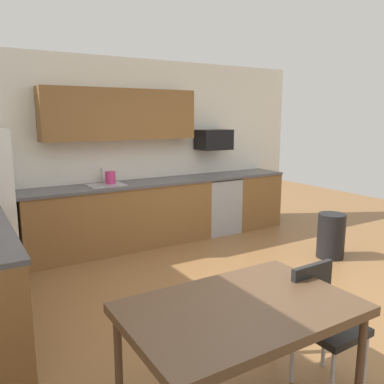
{
  "coord_description": "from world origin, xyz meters",
  "views": [
    {
      "loc": [
        -2.35,
        -2.88,
        1.87
      ],
      "look_at": [
        0.0,
        1.0,
        1.0
      ],
      "focal_mm": 36.83,
      "sensor_mm": 36.0,
      "label": 1
    }
  ],
  "objects": [
    {
      "name": "oven_range",
      "position": [
        1.26,
        2.3,
        0.46
      ],
      "size": [
        0.6,
        0.6,
        0.91
      ],
      "color": "#999BA0",
      "rests_on": "ground"
    },
    {
      "name": "trash_bin",
      "position": [
        1.87,
        0.49,
        0.3
      ],
      "size": [
        0.36,
        0.36,
        0.6
      ],
      "primitive_type": "cylinder",
      "color": "black",
      "rests_on": "ground"
    },
    {
      "name": "kettle",
      "position": [
        -0.52,
        2.35,
        1.02
      ],
      "size": [
        0.14,
        0.14,
        0.2
      ],
      "primitive_type": "cylinder",
      "color": "#CC3372",
      "rests_on": "countertop_back"
    },
    {
      "name": "cabinet_run_back_right",
      "position": [
        1.98,
        2.3,
        0.45
      ],
      "size": [
        0.84,
        0.6,
        0.9
      ],
      "primitive_type": "cube",
      "color": "brown",
      "rests_on": "ground"
    },
    {
      "name": "chair_near_table",
      "position": [
        -0.26,
        -1.19,
        0.5
      ],
      "size": [
        0.41,
        0.41,
        0.85
      ],
      "color": "black",
      "rests_on": "ground"
    },
    {
      "name": "upper_cabinets_back",
      "position": [
        -0.3,
        2.43,
        1.9
      ],
      "size": [
        2.2,
        0.34,
        0.7
      ],
      "primitive_type": "cube",
      "color": "brown"
    },
    {
      "name": "sink_basin",
      "position": [
        -0.6,
        2.3,
        0.88
      ],
      "size": [
        0.48,
        0.4,
        0.14
      ],
      "primitive_type": "cube",
      "color": "#A5A8AD",
      "rests_on": "countertop_back"
    },
    {
      "name": "dining_table",
      "position": [
        -0.96,
        -1.16,
        0.7
      ],
      "size": [
        1.4,
        0.9,
        0.76
      ],
      "color": "brown",
      "rests_on": "ground"
    },
    {
      "name": "sink_faucet",
      "position": [
        -0.6,
        2.48,
        1.04
      ],
      "size": [
        0.02,
        0.02,
        0.24
      ],
      "primitive_type": "cylinder",
      "color": "#B2B5BA",
      "rests_on": "countertop_back"
    },
    {
      "name": "ground_plane",
      "position": [
        0.0,
        0.0,
        0.0
      ],
      "size": [
        12.0,
        12.0,
        0.0
      ],
      "primitive_type": "plane",
      "color": "olive"
    },
    {
      "name": "cabinet_run_back",
      "position": [
        -0.4,
        2.3,
        0.45
      ],
      "size": [
        2.71,
        0.6,
        0.9
      ],
      "primitive_type": "cube",
      "color": "brown",
      "rests_on": "ground"
    },
    {
      "name": "microwave",
      "position": [
        1.26,
        2.4,
        1.5
      ],
      "size": [
        0.54,
        0.36,
        0.32
      ],
      "primitive_type": "cube",
      "color": "black"
    },
    {
      "name": "wall_back",
      "position": [
        0.0,
        2.65,
        1.35
      ],
      "size": [
        5.8,
        0.1,
        2.7
      ],
      "primitive_type": "cube",
      "color": "white",
      "rests_on": "ground"
    },
    {
      "name": "countertop_back",
      "position": [
        0.0,
        2.3,
        0.92
      ],
      "size": [
        4.8,
        0.64,
        0.04
      ],
      "primitive_type": "cube",
      "color": "#4C4C51",
      "rests_on": "cabinet_run_back"
    }
  ]
}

